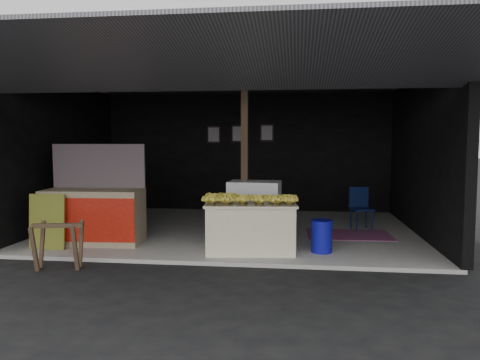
# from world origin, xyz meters

# --- Properties ---
(ground) EXTENTS (80.00, 80.00, 0.00)m
(ground) POSITION_xyz_m (0.00, 0.00, 0.00)
(ground) COLOR black
(ground) RESTS_ON ground
(concrete_slab) EXTENTS (7.00, 5.00, 0.06)m
(concrete_slab) POSITION_xyz_m (0.00, 2.50, 0.03)
(concrete_slab) COLOR gray
(concrete_slab) RESTS_ON ground
(shophouse) EXTENTS (7.40, 7.29, 3.02)m
(shophouse) POSITION_xyz_m (0.00, 2.82, 2.10)
(shophouse) COLOR black
(shophouse) RESTS_ON ground
(banana_table) EXTENTS (1.47, 0.99, 0.76)m
(banana_table) POSITION_xyz_m (0.53, 0.70, 0.44)
(banana_table) COLOR white
(banana_table) RESTS_ON concrete_slab
(banana_pile) EXTENTS (1.35, 0.89, 0.15)m
(banana_pile) POSITION_xyz_m (0.53, 0.70, 0.90)
(banana_pile) COLOR yellow
(banana_pile) RESTS_ON banana_table
(white_crate) EXTENTS (0.93, 0.67, 1.00)m
(white_crate) POSITION_xyz_m (0.49, 1.77, 0.56)
(white_crate) COLOR white
(white_crate) RESTS_ON concrete_slab
(neighbor_stall) EXTENTS (1.64, 0.81, 1.65)m
(neighbor_stall) POSITION_xyz_m (-2.13, 0.97, 0.56)
(neighbor_stall) COLOR #998466
(neighbor_stall) RESTS_ON concrete_slab
(green_signboard) EXTENTS (0.58, 0.10, 0.88)m
(green_signboard) POSITION_xyz_m (-2.68, 0.46, 0.50)
(green_signboard) COLOR black
(green_signboard) RESTS_ON concrete_slab
(sawhorse) EXTENTS (0.69, 0.68, 0.65)m
(sawhorse) POSITION_xyz_m (-2.01, -0.46, 0.41)
(sawhorse) COLOR #493524
(sawhorse) RESTS_ON ground
(water_barrel) EXTENTS (0.32, 0.32, 0.47)m
(water_barrel) POSITION_xyz_m (1.62, 0.77, 0.30)
(water_barrel) COLOR #0C0D88
(water_barrel) RESTS_ON concrete_slab
(plastic_chair) EXTENTS (0.46, 0.46, 0.81)m
(plastic_chair) POSITION_xyz_m (2.45, 2.74, 0.54)
(plastic_chair) COLOR #091334
(plastic_chair) RESTS_ON concrete_slab
(magenta_rug) EXTENTS (1.52, 1.04, 0.01)m
(magenta_rug) POSITION_xyz_m (2.18, 2.16, 0.07)
(magenta_rug) COLOR #6B1753
(magenta_rug) RESTS_ON concrete_slab
(picture_frames) EXTENTS (1.62, 0.04, 0.46)m
(picture_frames) POSITION_xyz_m (-0.17, 4.89, 1.93)
(picture_frames) COLOR black
(picture_frames) RESTS_ON shophouse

